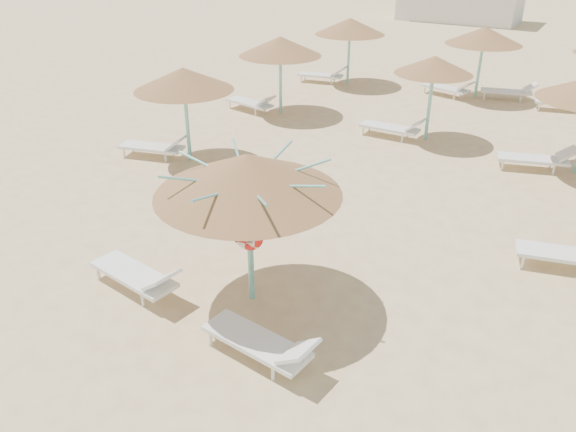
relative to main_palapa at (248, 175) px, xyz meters
The scene contains 5 objects.
ground 2.51m from the main_palapa, ahead, with size 120.00×120.00×0.00m, color #DBBE85.
main_palapa is the anchor object (origin of this frame).
lounger_main_a 3.03m from the main_palapa, 155.13° to the right, with size 2.13×0.91×0.75m.
lounger_main_b 2.75m from the main_palapa, 50.53° to the right, with size 2.06×0.84×0.73m.
palapa_field 10.32m from the main_palapa, 87.91° to the left, with size 19.75×14.06×2.73m.
Camera 1 is at (4.65, -7.08, 6.23)m, focal length 35.00 mm.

